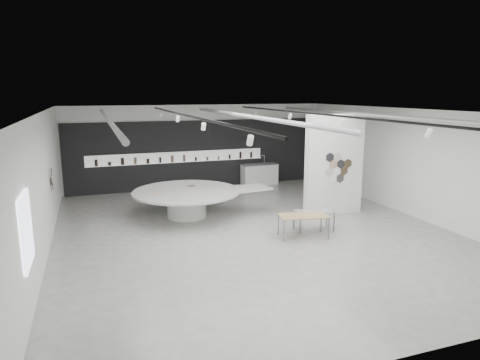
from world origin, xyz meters
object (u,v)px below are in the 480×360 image
object	(u,v)px
kitchen_counter	(259,174)
sample_table_wood	(303,217)
partition_column	(334,165)
sample_table_stone	(314,213)
display_island	(189,200)

from	to	relation	value
kitchen_counter	sample_table_wood	bearing A→B (deg)	-103.85
kitchen_counter	partition_column	bearing A→B (deg)	-85.25
sample_table_stone	kitchen_counter	size ratio (longest dim) A/B	0.72
sample_table_stone	kitchen_counter	distance (m)	7.08
display_island	sample_table_wood	bearing A→B (deg)	-56.67
sample_table_wood	kitchen_counter	distance (m)	7.66
partition_column	sample_table_stone	distance (m)	2.50
partition_column	sample_table_wood	size ratio (longest dim) A/B	2.29
display_island	sample_table_stone	bearing A→B (deg)	-46.38
display_island	kitchen_counter	xyz separation A→B (m)	(4.39, 4.21, -0.13)
partition_column	sample_table_wood	bearing A→B (deg)	-138.45
partition_column	kitchen_counter	distance (m)	5.71
sample_table_stone	kitchen_counter	bearing A→B (deg)	82.39
partition_column	sample_table_stone	bearing A→B (deg)	-136.83
partition_column	kitchen_counter	bearing A→B (deg)	96.76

